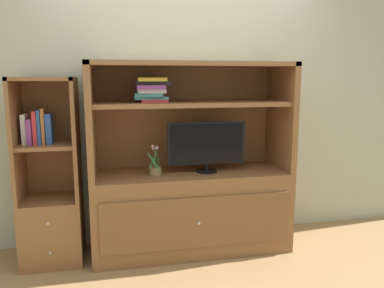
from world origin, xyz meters
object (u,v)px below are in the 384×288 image
Objects in this scene: tv_monitor at (207,145)px; upright_book_row at (38,128)px; bookshelf_tall at (52,202)px; potted_plant at (155,169)px; media_console at (191,191)px; magazine_stack at (151,89)px.

upright_book_row reaches higher than tv_monitor.
bookshelf_tall reaches higher than upright_book_row.
tv_monitor is 2.42× the size of upright_book_row.
bookshelf_tall reaches higher than potted_plant.
potted_plant is 0.88m from bookshelf_tall.
potted_plant is (-0.31, -0.06, 0.23)m from media_console.
magazine_stack is at bearing 0.08° from upright_book_row.
magazine_stack is (-0.46, 0.05, 0.47)m from tv_monitor.
media_console is 1.16m from bookshelf_tall.
bookshelf_tall is (-1.16, 0.00, -0.02)m from media_console.
potted_plant is (-0.44, -0.01, -0.19)m from tv_monitor.
upright_book_row is at bearing 176.57° from potted_plant.
magazine_stack reaches higher than upright_book_row.
media_console is 0.44m from tv_monitor.
tv_monitor is at bearing -5.68° from magazine_stack.
tv_monitor is 1.36m from bookshelf_tall.
media_console is at bearing 10.82° from potted_plant.
tv_monitor is 0.48m from potted_plant.
media_console is 1.12× the size of bookshelf_tall.
upright_book_row is (-1.22, -0.01, 0.59)m from media_console.
potted_plant is at bearing -4.35° from bookshelf_tall.
tv_monitor is 2.61× the size of potted_plant.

